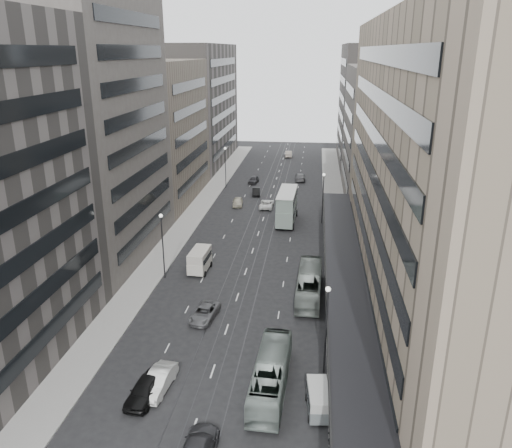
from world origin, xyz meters
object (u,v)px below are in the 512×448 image
at_px(vw_microbus, 318,399).
at_px(panel_van, 200,260).
at_px(sedan_0, 145,390).
at_px(sedan_2, 204,313).
at_px(bus_far, 309,284).
at_px(double_decker, 287,206).
at_px(pedestrian, 333,437).
at_px(sedan_1, 159,381).
at_px(bus_near, 271,375).

relative_size(vw_microbus, panel_van, 0.85).
bearing_deg(sedan_0, sedan_2, 86.81).
xyz_separation_m(vw_microbus, sedan_2, (-11.86, 12.86, -0.48)).
xyz_separation_m(vw_microbus, panel_van, (-15.00, 24.45, 0.44)).
distance_m(bus_far, sedan_2, 12.53).
relative_size(double_decker, pedestrian, 5.00).
distance_m(vw_microbus, sedan_2, 17.50).
height_order(double_decker, panel_van, double_decker).
height_order(vw_microbus, sedan_0, vw_microbus).
distance_m(sedan_1, pedestrian, 15.01).
relative_size(panel_van, sedan_1, 0.96).
bearing_deg(sedan_1, pedestrian, -13.83).
relative_size(bus_near, vw_microbus, 2.71).
bearing_deg(double_decker, vw_microbus, -81.50).
xyz_separation_m(panel_van, sedan_1, (1.86, -23.34, -0.79)).
xyz_separation_m(bus_far, sedan_2, (-10.76, -6.35, -0.87)).
xyz_separation_m(bus_near, vw_microbus, (3.90, -2.12, -0.35)).
height_order(bus_near, pedestrian, bus_near).
bearing_deg(pedestrian, panel_van, -59.72).
bearing_deg(pedestrian, bus_near, -50.12).
height_order(double_decker, sedan_0, double_decker).
bearing_deg(sedan_2, vw_microbus, -39.35).
distance_m(bus_near, panel_van, 24.93).
bearing_deg(panel_van, pedestrian, -57.95).
bearing_deg(panel_van, sedan_1, -82.80).
distance_m(bus_near, sedan_2, 13.39).
distance_m(sedan_2, pedestrian, 21.15).
xyz_separation_m(bus_far, double_decker, (-4.12, 25.59, 1.30)).
bearing_deg(sedan_1, vw_microbus, 0.95).
xyz_separation_m(bus_far, vw_microbus, (1.09, -19.21, -0.39)).
bearing_deg(panel_van, bus_near, -60.93).
xyz_separation_m(bus_far, panel_van, (-13.90, 5.24, 0.05)).
bearing_deg(sedan_1, panel_van, 100.34).
height_order(bus_near, sedan_1, bus_near).
height_order(double_decker, pedestrian, double_decker).
distance_m(panel_van, sedan_1, 23.43).
bearing_deg(bus_near, sedan_1, 8.41).
distance_m(bus_far, sedan_1, 21.75).
bearing_deg(bus_near, vw_microbus, 153.56).
bearing_deg(pedestrian, sedan_0, -13.37).
xyz_separation_m(panel_van, pedestrian, (16.00, -28.37, -0.47)).
relative_size(bus_near, bus_far, 0.97).
height_order(bus_far, panel_van, bus_far).
relative_size(double_decker, panel_van, 2.08).
distance_m(bus_near, sedan_1, 9.32).
relative_size(bus_near, panel_van, 2.30).
relative_size(vw_microbus, pedestrian, 2.04).
bearing_deg(sedan_1, sedan_2, 89.58).
height_order(sedan_1, sedan_2, sedan_1).
distance_m(bus_near, bus_far, 17.32).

